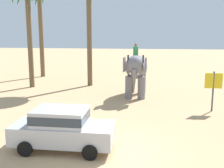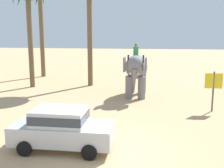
% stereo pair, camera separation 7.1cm
% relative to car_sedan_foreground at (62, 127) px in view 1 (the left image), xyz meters
% --- Properties ---
extents(ground_plane, '(120.00, 120.00, 0.00)m').
position_rel_car_sedan_foreground_xyz_m(ground_plane, '(1.62, 0.05, -0.93)').
color(ground_plane, tan).
extents(car_sedan_foreground, '(4.13, 1.93, 1.70)m').
position_rel_car_sedan_foreground_xyz_m(car_sedan_foreground, '(0.00, 0.00, 0.00)').
color(car_sedan_foreground, '#B7BABF').
rests_on(car_sedan_foreground, ground).
extents(elephant_with_mahout, '(1.67, 3.88, 3.88)m').
position_rel_car_sedan_foreground_xyz_m(elephant_with_mahout, '(2.65, 9.63, 1.06)').
color(elephant_with_mahout, slate).
rests_on(elephant_with_mahout, ground).
extents(signboard_yellow, '(1.00, 0.10, 2.40)m').
position_rel_car_sedan_foreground_xyz_m(signboard_yellow, '(7.31, 6.33, 0.76)').
color(signboard_yellow, '#4C4C51').
rests_on(signboard_yellow, ground).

